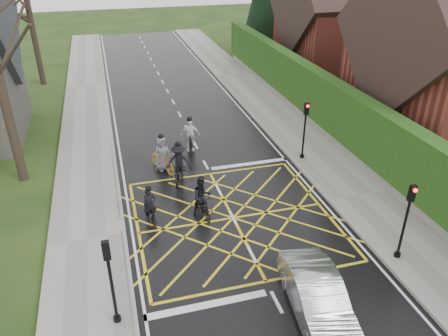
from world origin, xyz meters
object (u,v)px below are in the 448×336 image
cyclist_back (202,201)px  cyclist_front (190,139)px  cyclist_mid (179,166)px  cyclist_rear (150,210)px  car (318,298)px  cyclist_lead (163,158)px

cyclist_back → cyclist_front: cyclist_front is taller
cyclist_mid → cyclist_front: 3.28m
cyclist_rear → car: cyclist_rear is taller
cyclist_rear → car: (4.39, -6.56, 0.16)m
cyclist_rear → cyclist_lead: size_ratio=0.82×
cyclist_lead → cyclist_front: bearing=21.7°
cyclist_rear → cyclist_back: (2.20, -0.12, 0.16)m
cyclist_mid → car: bearing=-56.3°
cyclist_mid → cyclist_front: (1.19, 3.05, -0.01)m
cyclist_back → car: (2.20, -6.44, -0.00)m
cyclist_lead → car: (3.22, -10.87, 0.01)m
cyclist_rear → cyclist_back: cyclist_back is taller
cyclist_mid → car: 9.99m
cyclist_lead → car: bearing=-97.0°
cyclist_mid → cyclist_front: bearing=87.4°
cyclist_mid → cyclist_lead: size_ratio=1.04×
car → cyclist_front: bearing=103.1°
cyclist_back → car: cyclist_back is taller
cyclist_back → cyclist_lead: bearing=96.3°
cyclist_front → cyclist_lead: size_ratio=0.96×
cyclist_rear → cyclist_mid: size_ratio=0.79×
car → cyclist_lead: bearing=113.3°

